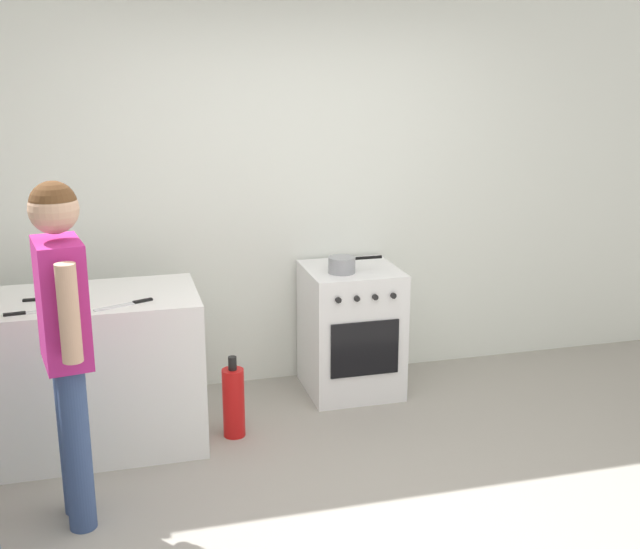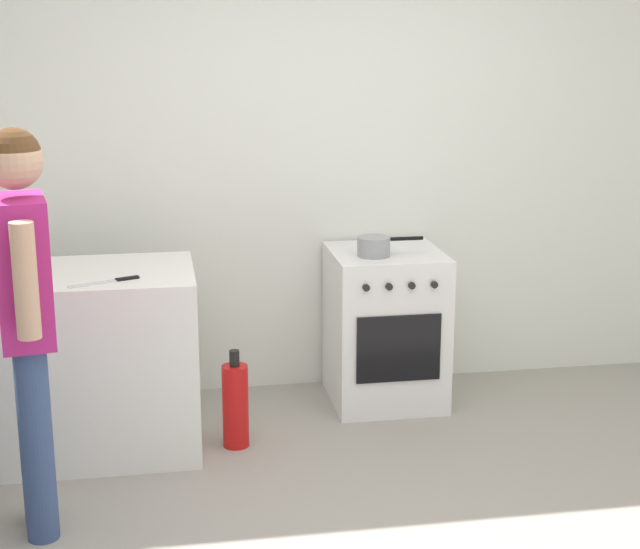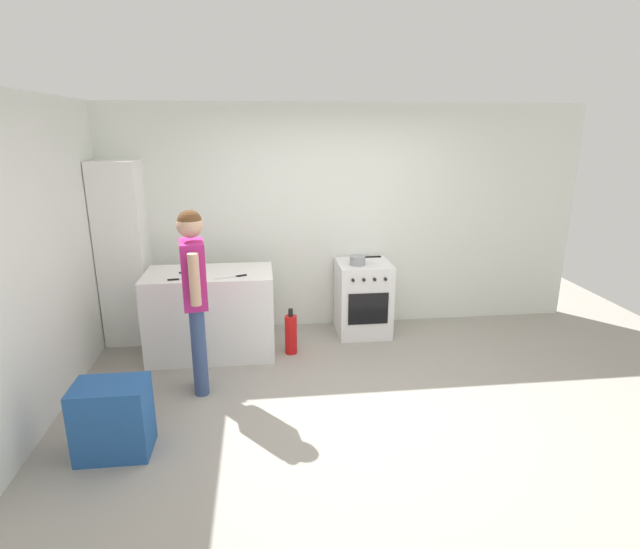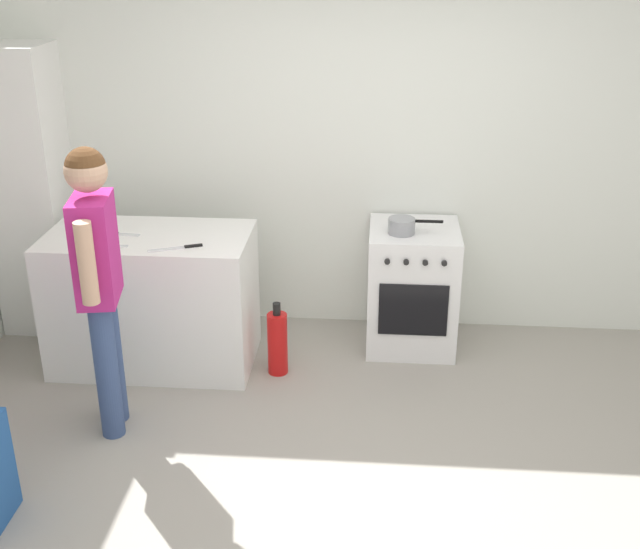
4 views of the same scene
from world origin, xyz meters
name	(u,v)px [view 3 (image 3 of 4)]	position (x,y,z in m)	size (l,w,h in m)	color
ground_plane	(358,403)	(0.00, 0.00, 0.00)	(8.00, 8.00, 0.00)	gray
back_wall	(329,218)	(0.00, 1.95, 1.30)	(6.00, 0.10, 2.60)	silver
side_wall_left	(41,257)	(-2.60, 0.40, 1.30)	(0.10, 3.10, 2.60)	silver
counter_unit	(211,313)	(-1.35, 1.20, 0.45)	(1.30, 0.70, 0.90)	white
oven_left	(363,298)	(0.35, 1.58, 0.43)	(0.60, 0.62, 0.85)	white
pot	(358,260)	(0.26, 1.49, 0.90)	(0.35, 0.17, 0.10)	gray
knife_utility	(191,273)	(-1.53, 1.19, 0.90)	(0.25, 0.05, 0.01)	silver
knife_carving	(232,277)	(-1.10, 0.98, 0.90)	(0.32, 0.15, 0.01)	silver
knife_chef	(183,279)	(-1.58, 0.97, 0.90)	(0.31, 0.07, 0.01)	silver
person	(194,286)	(-1.39, 0.41, 1.00)	(0.25, 0.56, 1.67)	#384C7A
fire_extinguisher	(291,334)	(-0.52, 1.10, 0.22)	(0.13, 0.13, 0.50)	red
recycling_crate_lower	(115,436)	(-1.92, -0.46, 0.14)	(0.52, 0.36, 0.28)	#235193
recycling_crate_upper	(111,402)	(-1.92, -0.46, 0.42)	(0.52, 0.36, 0.28)	#235193
larder_cabinet	(124,254)	(-2.30, 1.68, 1.00)	(0.48, 0.44, 2.00)	white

